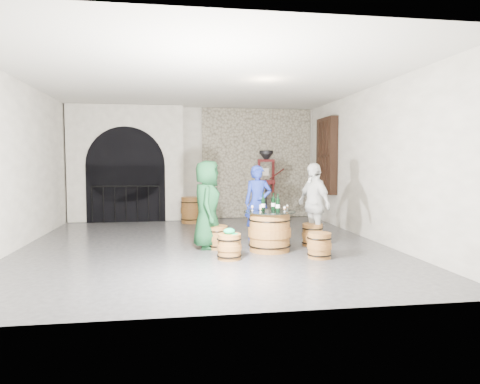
{
  "coord_description": "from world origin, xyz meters",
  "views": [
    {
      "loc": [
        -0.56,
        -8.45,
        1.63
      ],
      "look_at": [
        0.68,
        -0.2,
        1.05
      ],
      "focal_mm": 32.0,
      "sensor_mm": 36.0,
      "label": 1
    }
  ],
  "objects": [
    {
      "name": "wall_front",
      "position": [
        0.0,
        -4.0,
        1.6
      ],
      "size": [
        8.0,
        0.0,
        8.0
      ],
      "primitive_type": "plane",
      "rotation": [
        -1.57,
        0.0,
        0.0
      ],
      "color": "silver",
      "rests_on": "ground"
    },
    {
      "name": "corking_press",
      "position": [
        2.04,
        3.7,
        1.14
      ],
      "size": [
        0.81,
        0.47,
        1.96
      ],
      "rotation": [
        0.0,
        0.0,
        -0.06
      ],
      "color": "#4B0E0C",
      "rests_on": "ground"
    },
    {
      "name": "barrel_stool_right",
      "position": [
        2.08,
        -0.48,
        0.21
      ],
      "size": [
        0.43,
        0.43,
        0.43
      ],
      "color": "olive",
      "rests_on": "ground"
    },
    {
      "name": "wall_back",
      "position": [
        0.0,
        4.0,
        1.6
      ],
      "size": [
        8.0,
        0.0,
        8.0
      ],
      "primitive_type": "plane",
      "rotation": [
        1.57,
        0.0,
        0.0
      ],
      "color": "silver",
      "rests_on": "ground"
    },
    {
      "name": "barrel_table",
      "position": [
        1.14,
        -0.83,
        0.37
      ],
      "size": [
        0.96,
        0.96,
        0.74
      ],
      "color": "olive",
      "rests_on": "ground"
    },
    {
      "name": "arched_opening",
      "position": [
        -1.9,
        3.74,
        1.58
      ],
      "size": [
        3.1,
        0.6,
        3.19
      ],
      "color": "silver",
      "rests_on": "ground"
    },
    {
      "name": "tasting_glass_e",
      "position": [
        1.38,
        -1.0,
        0.79
      ],
      "size": [
        0.05,
        0.05,
        0.1
      ],
      "primitive_type": null,
      "color": "#CB6927",
      "rests_on": "barrel_table"
    },
    {
      "name": "barrel_stool_left",
      "position": [
        0.21,
        -0.47,
        0.21
      ],
      "size": [
        0.43,
        0.43,
        0.43
      ],
      "color": "olive",
      "rests_on": "ground"
    },
    {
      "name": "person_white",
      "position": [
        2.09,
        -0.47,
        0.81
      ],
      "size": [
        0.66,
        1.02,
        1.62
      ],
      "primitive_type": "imported",
      "rotation": [
        0.0,
        0.0,
        -1.27
      ],
      "color": "silver",
      "rests_on": "ground"
    },
    {
      "name": "barrel_stool_near_left",
      "position": [
        0.32,
        -1.41,
        0.21
      ],
      "size": [
        0.43,
        0.43,
        0.43
      ],
      "color": "olive",
      "rests_on": "ground"
    },
    {
      "name": "wall_left",
      "position": [
        -3.5,
        0.0,
        1.6
      ],
      "size": [
        0.0,
        8.0,
        8.0
      ],
      "primitive_type": "plane",
      "rotation": [
        1.57,
        0.0,
        1.57
      ],
      "color": "silver",
      "rests_on": "ground"
    },
    {
      "name": "green_cap",
      "position": [
        0.32,
        -1.41,
        0.48
      ],
      "size": [
        0.24,
        0.19,
        0.11
      ],
      "color": "#0C8B52",
      "rests_on": "barrel_stool_near_left"
    },
    {
      "name": "side_barrel",
      "position": [
        -0.18,
        3.04,
        0.35
      ],
      "size": [
        0.52,
        0.52,
        0.7
      ],
      "rotation": [
        0.0,
        0.0,
        0.33
      ],
      "color": "olive",
      "rests_on": "ground"
    },
    {
      "name": "tasting_glass_f",
      "position": [
        0.84,
        -0.7,
        0.79
      ],
      "size": [
        0.05,
        0.05,
        0.1
      ],
      "primitive_type": null,
      "color": "#CB6927",
      "rests_on": "barrel_table"
    },
    {
      "name": "wine_bottle_right",
      "position": [
        1.24,
        -0.67,
        0.87
      ],
      "size": [
        0.08,
        0.08,
        0.32
      ],
      "color": "black",
      "rests_on": "barrel_table"
    },
    {
      "name": "shuttered_window",
      "position": [
        3.38,
        2.4,
        1.8
      ],
      "size": [
        0.23,
        1.1,
        2.0
      ],
      "color": "black",
      "rests_on": "wall_right"
    },
    {
      "name": "control_box",
      "position": [
        2.05,
        3.86,
        1.35
      ],
      "size": [
        0.18,
        0.1,
        0.22
      ],
      "primitive_type": "cube",
      "color": "silver",
      "rests_on": "wall_back"
    },
    {
      "name": "barrel_stool_near_right",
      "position": [
        1.85,
        -1.53,
        0.21
      ],
      "size": [
        0.43,
        0.43,
        0.43
      ],
      "color": "olive",
      "rests_on": "ground"
    },
    {
      "name": "tasting_glass_b",
      "position": [
        1.51,
        -0.69,
        0.79
      ],
      "size": [
        0.05,
        0.05,
        0.1
      ],
      "primitive_type": null,
      "color": "#CB6927",
      "rests_on": "barrel_table"
    },
    {
      "name": "wine_bottle_center",
      "position": [
        1.26,
        -0.95,
        0.87
      ],
      "size": [
        0.08,
        0.08,
        0.32
      ],
      "color": "black",
      "rests_on": "barrel_table"
    },
    {
      "name": "tasting_glass_d",
      "position": [
        1.34,
        -0.69,
        0.79
      ],
      "size": [
        0.05,
        0.05,
        0.1
      ],
      "primitive_type": null,
      "color": "#CB6927",
      "rests_on": "barrel_table"
    },
    {
      "name": "wall_right",
      "position": [
        3.5,
        0.0,
        1.6
      ],
      "size": [
        0.0,
        8.0,
        8.0
      ],
      "primitive_type": "plane",
      "rotation": [
        1.57,
        0.0,
        -1.57
      ],
      "color": "silver",
      "rests_on": "ground"
    },
    {
      "name": "tasting_glass_c",
      "position": [
        1.02,
        -0.59,
        0.79
      ],
      "size": [
        0.05,
        0.05,
        0.1
      ],
      "primitive_type": null,
      "color": "#CB6927",
      "rests_on": "barrel_table"
    },
    {
      "name": "wine_bottle_left",
      "position": [
        1.03,
        -0.78,
        0.87
      ],
      "size": [
        0.08,
        0.08,
        0.32
      ],
      "color": "black",
      "rests_on": "barrel_table"
    },
    {
      "name": "person_green",
      "position": [
        0.03,
        -0.41,
        0.83
      ],
      "size": [
        0.62,
        0.87,
        1.67
      ],
      "primitive_type": "imported",
      "rotation": [
        0.0,
        0.0,
        1.46
      ],
      "color": "#103B1D",
      "rests_on": "ground"
    },
    {
      "name": "tasting_glass_a",
      "position": [
        0.95,
        -0.95,
        0.79
      ],
      "size": [
        0.05,
        0.05,
        0.1
      ],
      "primitive_type": null,
      "color": "#CB6927",
      "rests_on": "barrel_table"
    },
    {
      "name": "stone_facing_panel",
      "position": [
        1.8,
        3.94,
        1.6
      ],
      "size": [
        3.2,
        0.12,
        3.18
      ],
      "primitive_type": "cube",
      "color": "gray",
      "rests_on": "ground"
    },
    {
      "name": "barrel_stool_far",
      "position": [
        1.14,
        0.17,
        0.21
      ],
      "size": [
        0.43,
        0.43,
        0.43
      ],
      "color": "olive",
      "rests_on": "ground"
    },
    {
      "name": "ground",
      "position": [
        0.0,
        0.0,
        0.0
      ],
      "size": [
        8.0,
        8.0,
        0.0
      ],
      "primitive_type": "plane",
      "color": "#323134",
      "rests_on": "ground"
    },
    {
      "name": "ceiling",
      "position": [
        0.0,
        0.0,
        3.2
      ],
      "size": [
        8.0,
        8.0,
        0.0
      ],
      "primitive_type": "plane",
      "rotation": [
        3.14,
        0.0,
        0.0
      ],
      "color": "beige",
      "rests_on": "wall_back"
    },
    {
      "name": "person_blue",
      "position": [
        1.14,
        0.32,
        0.78
      ],
      "size": [
        0.59,
        0.41,
        1.57
      ],
      "primitive_type": "imported",
      "rotation": [
        0.0,
        0.0,
        -0.06
      ],
      "color": "navy",
      "rests_on": "ground"
    }
  ]
}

